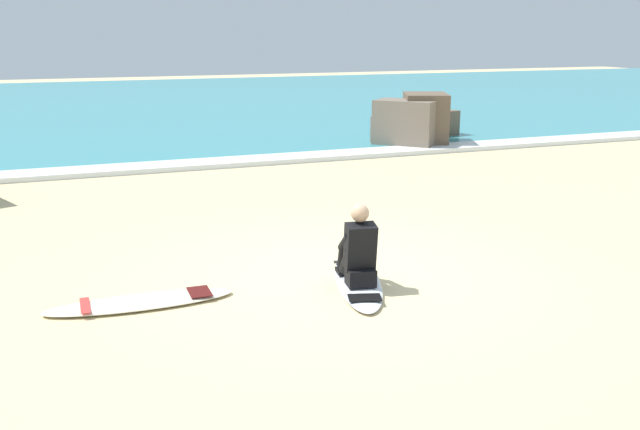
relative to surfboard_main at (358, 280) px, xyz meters
The scene contains 7 objects.
ground_plane 0.31m from the surfboard_main, 96.92° to the left, with size 80.00×80.00×0.00m, color beige.
sea 21.84m from the surfboard_main, 90.10° to the left, with size 80.00×28.00×0.10m, color teal.
breaking_foam 8.14m from the surfboard_main, 90.26° to the left, with size 80.00×0.90×0.11m, color white.
surfboard_main is the anchor object (origin of this frame).
surfer_seated 0.43m from the surfboard_main, 113.76° to the right, with size 0.44×0.74×0.95m.
surfboard_spare_near 2.52m from the surfboard_main, behind, with size 2.06×0.56×0.08m.
rock_outcrop_distant 10.95m from the surfboard_main, 57.98° to the left, with size 2.99×3.14×1.35m.
Camera 1 is at (-3.29, -7.70, 2.93)m, focal length 40.36 mm.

